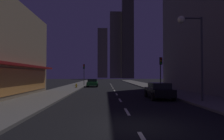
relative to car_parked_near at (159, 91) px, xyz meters
The scene contains 13 objects.
ground_plane 22.94m from the car_parked_near, 99.03° to the left, with size 78.00×136.00×0.10m, color black.
sidewalk_right 22.91m from the car_parked_near, 81.46° to the left, with size 4.00×76.00×0.15m, color #605E59.
sidewalk_left 25.01m from the car_parked_near, 115.09° to the left, with size 4.00×76.00×0.15m, color #605E59.
lane_marking_center 10.13m from the car_parked_near, 110.87° to the left, with size 0.16×43.80×0.01m.
skyscraper_distant_tall 144.76m from the car_parked_near, 92.83° to the left, with size 8.02×5.39×40.52m, color #605B48.
skyscraper_distant_mid 118.05m from the car_parked_near, 88.71° to the left, with size 8.47×7.37×44.96m, color #615C49.
skyscraper_distant_short 112.36m from the car_parked_near, 84.85° to the left, with size 7.13×7.06×61.56m, color #3F3C2F.
car_parked_near is the anchor object (origin of this frame).
car_parked_far 19.77m from the car_parked_near, 111.36° to the left, with size 1.98×4.24×1.45m.
fire_hydrant_far_left 16.80m from the car_parked_near, 124.43° to the left, with size 0.42×0.30×0.65m.
traffic_light_near_right 6.74m from the car_parked_near, 72.39° to the left, with size 0.32×0.48×4.20m.
traffic_light_far_left 23.40m from the car_parked_near, 113.02° to the left, with size 0.32×0.48×4.20m.
street_lamp_right 5.44m from the car_parked_near, 57.34° to the right, with size 1.96×0.56×6.58m.
Camera 1 is at (-1.27, -8.24, 2.14)m, focal length 31.35 mm.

